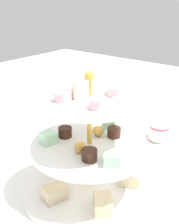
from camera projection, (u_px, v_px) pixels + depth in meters
ground_plane at (89, 187)px, 0.63m from camera, size 2.40×2.40×0.00m
tiered_serving_stand at (89, 155)px, 0.60m from camera, size 0.30×0.30×0.27m
water_glass_short_left at (109, 120)px, 0.87m from camera, size 0.06×0.06×0.08m
teacup_with_saucer at (159, 133)px, 0.82m from camera, size 0.09×0.09×0.05m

